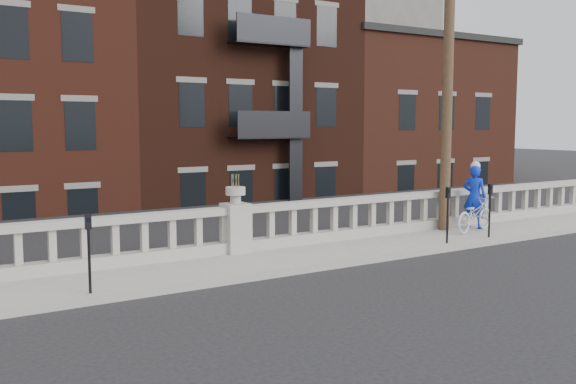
% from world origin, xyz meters
% --- Properties ---
extents(ground, '(120.00, 120.00, 0.00)m').
position_xyz_m(ground, '(0.00, 0.00, 0.00)').
color(ground, black).
rests_on(ground, ground).
extents(sidewalk, '(32.00, 2.20, 0.15)m').
position_xyz_m(sidewalk, '(0.00, 3.00, 0.07)').
color(sidewalk, gray).
rests_on(sidewalk, ground).
extents(balustrade, '(28.00, 0.34, 1.03)m').
position_xyz_m(balustrade, '(0.00, 3.95, 0.64)').
color(balustrade, gray).
rests_on(balustrade, sidewalk).
extents(planter_pedestal, '(0.55, 0.55, 1.76)m').
position_xyz_m(planter_pedestal, '(0.00, 3.95, 0.83)').
color(planter_pedestal, gray).
rests_on(planter_pedestal, sidewalk).
extents(lower_level, '(80.00, 44.00, 20.80)m').
position_xyz_m(lower_level, '(0.56, 23.04, 2.63)').
color(lower_level, '#605E59').
rests_on(lower_level, ground).
extents(utility_pole, '(1.60, 0.28, 10.00)m').
position_xyz_m(utility_pole, '(6.20, 3.60, 5.24)').
color(utility_pole, '#422D1E').
rests_on(utility_pole, sidewalk).
extents(parking_meter_c, '(0.10, 0.09, 1.36)m').
position_xyz_m(parking_meter_c, '(-3.75, 2.15, 1.00)').
color(parking_meter_c, black).
rests_on(parking_meter_c, sidewalk).
extents(parking_meter_d, '(0.10, 0.09, 1.36)m').
position_xyz_m(parking_meter_d, '(4.79, 2.15, 1.00)').
color(parking_meter_d, black).
rests_on(parking_meter_d, sidewalk).
extents(parking_meter_e, '(0.10, 0.09, 1.36)m').
position_xyz_m(parking_meter_e, '(6.29, 2.15, 1.00)').
color(parking_meter_e, black).
rests_on(parking_meter_e, sidewalk).
extents(bicycle, '(1.85, 1.03, 0.92)m').
position_xyz_m(bicycle, '(6.67, 2.98, 0.61)').
color(bicycle, silver).
rests_on(bicycle, sidewalk).
extents(cyclist, '(0.64, 0.75, 1.74)m').
position_xyz_m(cyclist, '(7.10, 3.36, 1.02)').
color(cyclist, '#0D29CC').
rests_on(cyclist, sidewalk).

